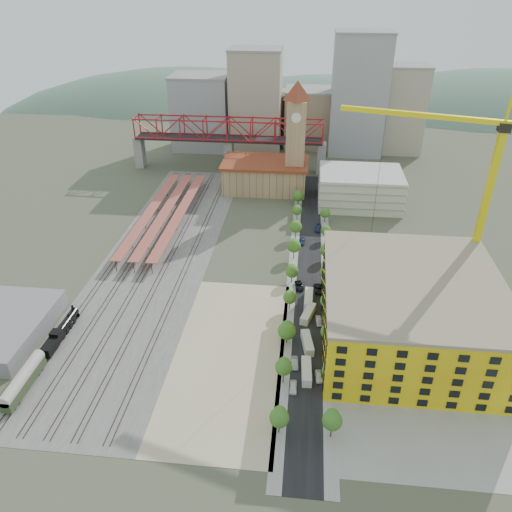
# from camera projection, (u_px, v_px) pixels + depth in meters

# --- Properties ---
(ground) EXTENTS (400.00, 400.00, 0.00)m
(ground) POSITION_uv_depth(u_px,v_px,m) (257.00, 289.00, 155.42)
(ground) COLOR #474C38
(ground) RESTS_ON ground
(ballast_strip) EXTENTS (36.00, 165.00, 0.06)m
(ballast_strip) POSITION_uv_depth(u_px,v_px,m) (160.00, 255.00, 173.84)
(ballast_strip) COLOR #605E59
(ballast_strip) RESTS_ON ground
(dirt_lot) EXTENTS (28.00, 67.00, 0.06)m
(dirt_lot) POSITION_uv_depth(u_px,v_px,m) (229.00, 355.00, 128.59)
(dirt_lot) COLOR tan
(dirt_lot) RESTS_ON ground
(street_asphalt) EXTENTS (12.00, 170.00, 0.06)m
(street_asphalt) POSITION_uv_depth(u_px,v_px,m) (309.00, 267.00, 166.86)
(street_asphalt) COLOR black
(street_asphalt) RESTS_ON ground
(sidewalk_west) EXTENTS (3.00, 170.00, 0.04)m
(sidewalk_west) POSITION_uv_depth(u_px,v_px,m) (293.00, 266.00, 167.37)
(sidewalk_west) COLOR gray
(sidewalk_west) RESTS_ON ground
(sidewalk_east) EXTENTS (3.00, 170.00, 0.04)m
(sidewalk_east) POSITION_uv_depth(u_px,v_px,m) (326.00, 268.00, 166.35)
(sidewalk_east) COLOR gray
(sidewalk_east) RESTS_ON ground
(construction_pad) EXTENTS (50.00, 90.00, 0.06)m
(construction_pad) POSITION_uv_depth(u_px,v_px,m) (416.00, 339.00, 133.97)
(construction_pad) COLOR gray
(construction_pad) RESTS_ON ground
(rail_tracks) EXTENTS (26.56, 160.00, 0.18)m
(rail_tracks) POSITION_uv_depth(u_px,v_px,m) (155.00, 254.00, 173.95)
(rail_tracks) COLOR #382B23
(rail_tracks) RESTS_ON ground
(platform_canopies) EXTENTS (16.00, 80.00, 4.12)m
(platform_canopies) POSITION_uv_depth(u_px,v_px,m) (166.00, 211.00, 196.06)
(platform_canopies) COLOR #AF5943
(platform_canopies) RESTS_ON ground
(station_hall) EXTENTS (38.00, 24.00, 13.10)m
(station_hall) POSITION_uv_depth(u_px,v_px,m) (265.00, 175.00, 223.31)
(station_hall) COLOR tan
(station_hall) RESTS_ON ground
(clock_tower) EXTENTS (12.00, 12.00, 52.00)m
(clock_tower) POSITION_uv_depth(u_px,v_px,m) (296.00, 128.00, 209.43)
(clock_tower) COLOR tan
(clock_tower) RESTS_ON ground
(parking_garage) EXTENTS (34.00, 26.00, 14.00)m
(parking_garage) POSITION_uv_depth(u_px,v_px,m) (360.00, 188.00, 208.99)
(parking_garage) COLOR silver
(parking_garage) RESTS_ON ground
(truss_bridge) EXTENTS (94.00, 9.60, 25.60)m
(truss_bridge) POSITION_uv_depth(u_px,v_px,m) (228.00, 132.00, 238.95)
(truss_bridge) COLOR gray
(truss_bridge) RESTS_ON ground
(construction_building) EXTENTS (44.60, 50.60, 18.80)m
(construction_building) POSITION_uv_depth(u_px,v_px,m) (410.00, 310.00, 129.59)
(construction_building) COLOR #FCFF15
(construction_building) RESTS_ON ground
(warehouse) EXTENTS (22.00, 32.00, 5.00)m
(warehouse) POSITION_uv_depth(u_px,v_px,m) (2.00, 328.00, 134.41)
(warehouse) COLOR gray
(warehouse) RESTS_ON ground
(street_trees) EXTENTS (15.40, 124.40, 8.00)m
(street_trees) POSITION_uv_depth(u_px,v_px,m) (309.00, 283.00, 158.24)
(street_trees) COLOR #2E691F
(street_trees) RESTS_ON ground
(skyline) EXTENTS (133.00, 46.00, 60.00)m
(skyline) POSITION_uv_depth(u_px,v_px,m) (299.00, 107.00, 266.17)
(skyline) COLOR #9EA0A3
(skyline) RESTS_ON ground
(distant_hills) EXTENTS (647.00, 264.00, 227.00)m
(distant_hills) POSITION_uv_depth(u_px,v_px,m) (344.00, 200.00, 415.07)
(distant_hills) COLOR #4C6B59
(distant_hills) RESTS_ON ground
(locomotive) EXTENTS (2.58, 19.89, 4.97)m
(locomotive) POSITION_uv_depth(u_px,v_px,m) (62.00, 330.00, 134.41)
(locomotive) COLOR black
(locomotive) RESTS_ON ground
(coach) EXTENTS (2.85, 16.57, 5.20)m
(coach) POSITION_uv_depth(u_px,v_px,m) (23.00, 380.00, 116.70)
(coach) COLOR #2A391F
(coach) RESTS_ON ground
(tower_crane) EXTENTS (55.83, 18.37, 61.53)m
(tower_crane) POSITION_uv_depth(u_px,v_px,m) (476.00, 175.00, 134.87)
(tower_crane) COLOR yellow
(tower_crane) RESTS_ON ground
(site_trailer_a) EXTENTS (2.74, 8.93, 2.42)m
(site_trailer_a) POSITION_uv_depth(u_px,v_px,m) (306.00, 372.00, 121.51)
(site_trailer_a) COLOR silver
(site_trailer_a) RESTS_ON ground
(site_trailer_b) EXTENTS (3.80, 8.97, 2.38)m
(site_trailer_b) POSITION_uv_depth(u_px,v_px,m) (307.00, 343.00, 130.90)
(site_trailer_b) COLOR silver
(site_trailer_b) RESTS_ON ground
(site_trailer_c) EXTENTS (4.58, 8.98, 2.38)m
(site_trailer_c) POSITION_uv_depth(u_px,v_px,m) (308.00, 314.00, 141.93)
(site_trailer_c) COLOR silver
(site_trailer_c) RESTS_ON ground
(site_trailer_d) EXTENTS (2.67, 9.20, 2.50)m
(site_trailer_d) POSITION_uv_depth(u_px,v_px,m) (308.00, 299.00, 148.39)
(site_trailer_d) COLOR silver
(site_trailer_d) RESTS_ON ground
(car_0) EXTENTS (1.80, 4.40, 1.49)m
(car_0) POSITION_uv_depth(u_px,v_px,m) (293.00, 387.00, 117.57)
(car_0) COLOR white
(car_0) RESTS_ON ground
(car_1) EXTENTS (2.04, 4.77, 1.53)m
(car_1) POSITION_uv_depth(u_px,v_px,m) (295.00, 363.00, 124.81)
(car_1) COLOR #9D9DA2
(car_1) RESTS_ON ground
(car_2) EXTENTS (3.13, 5.55, 1.46)m
(car_2) POSITION_uv_depth(u_px,v_px,m) (299.00, 286.00, 155.51)
(car_2) COLOR black
(car_2) RESTS_ON ground
(car_3) EXTENTS (2.27, 5.01, 1.42)m
(car_3) POSITION_uv_depth(u_px,v_px,m) (302.00, 242.00, 180.91)
(car_3) COLOR navy
(car_3) RESTS_ON ground
(car_4) EXTENTS (2.10, 4.39, 1.45)m
(car_4) POSITION_uv_depth(u_px,v_px,m) (319.00, 377.00, 120.69)
(car_4) COLOR white
(car_4) RESTS_ON ground
(car_5) EXTENTS (2.11, 4.49, 1.42)m
(car_5) POSITION_uv_depth(u_px,v_px,m) (319.00, 321.00, 139.92)
(car_5) COLOR #ADAEB3
(car_5) RESTS_ON ground
(car_6) EXTENTS (3.37, 5.84, 1.53)m
(car_6) POSITION_uv_depth(u_px,v_px,m) (318.00, 289.00, 153.78)
(car_6) COLOR black
(car_6) RESTS_ON ground
(car_7) EXTENTS (2.86, 5.77, 1.61)m
(car_7) POSITION_uv_depth(u_px,v_px,m) (318.00, 229.00, 189.87)
(car_7) COLOR navy
(car_7) RESTS_ON ground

